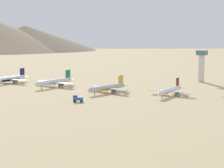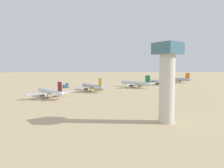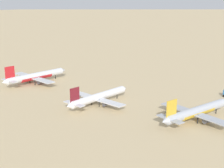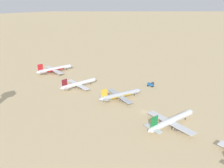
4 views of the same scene
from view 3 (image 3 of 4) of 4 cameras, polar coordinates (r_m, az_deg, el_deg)
name	(u,v)px [view 3 (image 3 of 4)]	position (r m, az deg, el deg)	size (l,w,h in m)	color
parked_jet_3	(196,112)	(122.96, 14.32, -4.61)	(36.11, 29.42, 10.41)	#B2B7C1
parked_jet_4	(98,97)	(135.98, -2.38, -2.26)	(34.66, 28.17, 9.99)	white
parked_jet_5	(35,76)	(173.41, -13.07, 1.29)	(37.87, 30.74, 10.93)	silver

